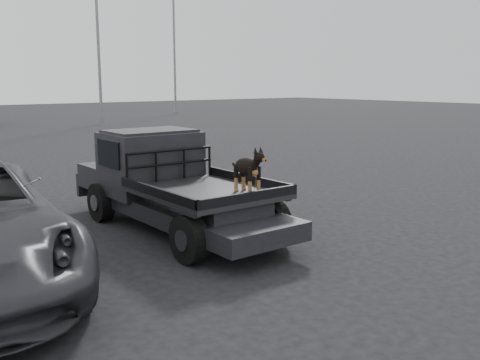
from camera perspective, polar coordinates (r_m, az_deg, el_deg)
ground at (r=8.77m, az=-1.87°, el=-7.60°), size 120.00×120.00×0.00m
flatbed_ute at (r=9.93m, az=-6.74°, el=-2.76°), size 2.00×5.40×0.92m
ute_cab at (r=10.58m, az=-9.53°, el=2.94°), size 1.72×1.30×0.88m
headache_rack at (r=9.96m, az=-7.43°, el=1.57°), size 1.80×0.08×0.55m
dog at (r=8.72m, az=0.78°, el=1.03°), size 0.32×0.60×0.74m
floodlight_mid at (r=35.71m, az=-15.03°, el=16.76°), size 1.08×0.28×12.49m
floodlight_far at (r=46.08m, az=-7.10°, el=17.20°), size 1.08×0.28×15.13m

